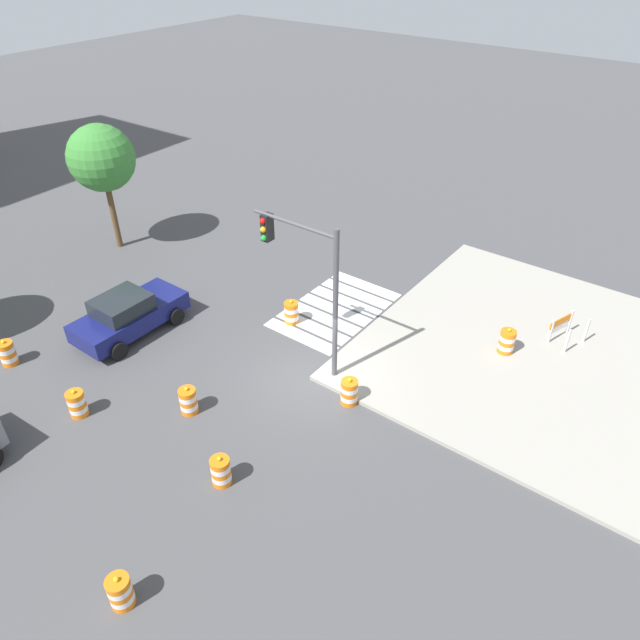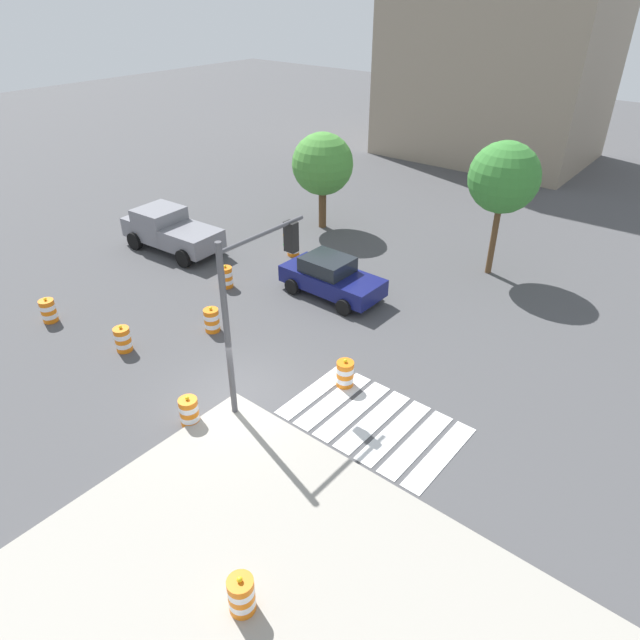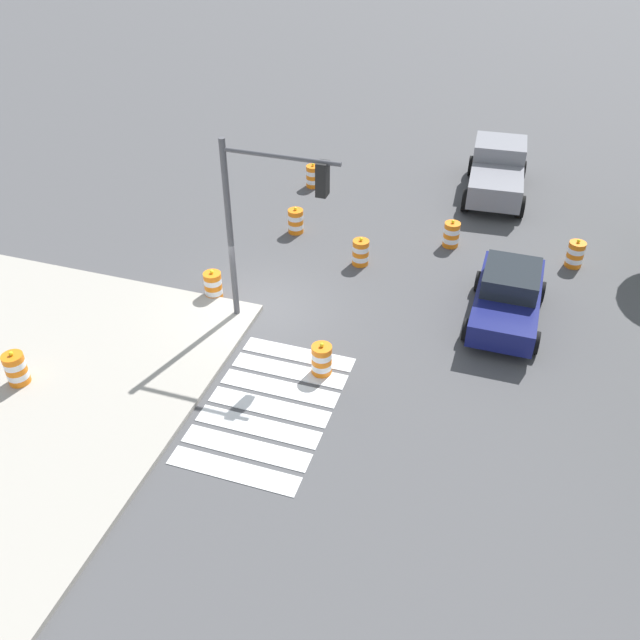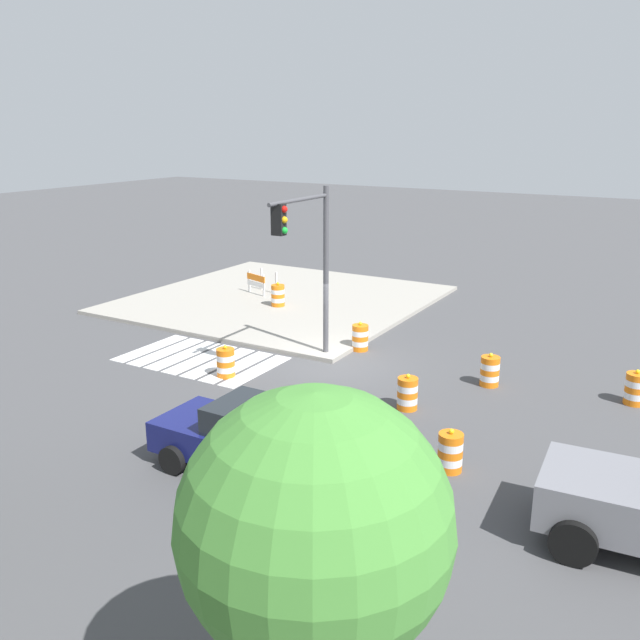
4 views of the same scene
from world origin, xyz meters
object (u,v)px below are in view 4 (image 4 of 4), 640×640
sports_car (249,438)px  street_tree_streetside_near (315,526)px  traffic_barrel_opposite_curb (363,548)px  construction_barricade (259,281)px  traffic_barrel_crosswalk_end (490,371)px  traffic_barrel_median_far (407,393)px  traffic_barrel_lane_center (450,452)px  traffic_barrel_far_curb (635,389)px  traffic_barrel_on_sidewalk (278,295)px  traffic_barrel_median_near (360,338)px  traffic_barrel_near_corner (226,363)px  traffic_light_pole (308,246)px

sports_car → street_tree_streetside_near: street_tree_streetside_near is taller
traffic_barrel_opposite_curb → construction_barricade: 19.97m
traffic_barrel_crosswalk_end → traffic_barrel_opposite_curb: (-0.72, 9.75, 0.00)m
traffic_barrel_median_far → traffic_barrel_lane_center: 3.50m
traffic_barrel_opposite_curb → construction_barricade: bearing=-49.6°
traffic_barrel_crosswalk_end → construction_barricade: (12.21, -5.46, 0.27)m
traffic_barrel_far_curb → traffic_barrel_crosswalk_end: bearing=9.5°
traffic_barrel_median_far → traffic_barrel_opposite_curb: bearing=107.2°
traffic_barrel_crosswalk_end → traffic_barrel_on_sidewalk: 11.05m
traffic_barrel_lane_center → traffic_barrel_on_sidewalk: bearing=-41.1°
sports_car → traffic_barrel_crosswalk_end: (-3.08, -7.84, -0.36)m
traffic_barrel_crosswalk_end → traffic_barrel_median_far: (1.42, 2.85, 0.00)m
traffic_barrel_crosswalk_end → traffic_barrel_far_curb: 3.96m
traffic_barrel_median_near → construction_barricade: size_ratio=0.72×
traffic_barrel_far_curb → street_tree_streetside_near: size_ratio=0.21×
traffic_barrel_crosswalk_end → construction_barricade: size_ratio=0.72×
traffic_barrel_near_corner → traffic_light_pole: size_ratio=0.19×
traffic_barrel_far_curb → street_tree_streetside_near: street_tree_streetside_near is taller
traffic_light_pole → traffic_barrel_opposite_curb: bearing=126.4°
traffic_barrel_near_corner → traffic_barrel_crosswalk_end: bearing=-155.0°
traffic_light_pole → traffic_barrel_far_curb: bearing=-168.6°
traffic_barrel_lane_center → traffic_barrel_opposite_curb: size_ratio=1.00×
traffic_barrel_median_near → street_tree_streetside_near: 16.13m
traffic_barrel_near_corner → construction_barricade: (4.98, -8.83, 0.27)m
traffic_barrel_far_curb → traffic_barrel_on_sidewalk: (14.17, -3.43, 0.15)m
sports_car → traffic_barrel_median_far: 5.27m
traffic_barrel_far_curb → traffic_barrel_on_sidewalk: traffic_barrel_on_sidewalk is taller
traffic_barrel_median_far → construction_barricade: construction_barricade is taller
traffic_barrel_crosswalk_end → traffic_light_pole: (5.54, 1.25, 3.46)m
sports_car → traffic_barrel_far_curb: 11.00m
traffic_barrel_crosswalk_end → street_tree_streetside_near: 13.81m
traffic_barrel_near_corner → traffic_barrel_lane_center: size_ratio=1.00×
sports_car → traffic_barrel_near_corner: (4.15, -4.48, -0.36)m
construction_barricade → traffic_barrel_crosswalk_end: bearing=155.9°
sports_car → traffic_barrel_near_corner: sports_car is taller
traffic_barrel_crosswalk_end → traffic_barrel_lane_center: bearing=98.0°
traffic_barrel_near_corner → traffic_barrel_opposite_curb: same height
traffic_barrel_crosswalk_end → traffic_barrel_median_near: same height
traffic_barrel_far_curb → construction_barricade: construction_barricade is taller
traffic_barrel_median_far → traffic_barrel_far_curb: size_ratio=1.00×
traffic_barrel_near_corner → street_tree_streetside_near: bearing=132.4°
traffic_barrel_opposite_curb → traffic_light_pole: traffic_light_pole is taller
traffic_barrel_opposite_curb → traffic_light_pole: 11.11m
traffic_barrel_opposite_curb → traffic_barrel_crosswalk_end: bearing=-85.8°
traffic_barrel_near_corner → traffic_barrel_opposite_curb: 10.20m
traffic_barrel_opposite_curb → traffic_barrel_on_sidewalk: bearing=-51.5°
traffic_barrel_far_curb → traffic_barrel_lane_center: size_ratio=1.00×
sports_car → traffic_barrel_opposite_curb: 4.27m
traffic_barrel_median_near → traffic_light_pole: 4.19m
traffic_barrel_lane_center → construction_barricade: construction_barricade is taller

